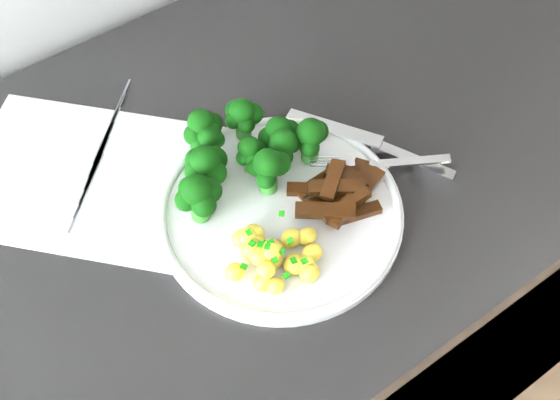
% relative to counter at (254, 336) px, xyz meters
% --- Properties ---
extents(counter, '(2.48, 0.62, 0.93)m').
position_rel_counter_xyz_m(counter, '(0.00, 0.00, 0.00)').
color(counter, black).
rests_on(counter, ground).
extents(recipe_paper, '(0.37, 0.37, 0.00)m').
position_rel_counter_xyz_m(recipe_paper, '(-0.15, 0.10, 0.47)').
color(recipe_paper, silver).
rests_on(recipe_paper, counter).
extents(plate, '(0.28, 0.28, 0.02)m').
position_rel_counter_xyz_m(plate, '(0.00, -0.07, 0.47)').
color(plate, white).
rests_on(plate, counter).
extents(broccoli, '(0.20, 0.14, 0.07)m').
position_rel_counter_xyz_m(broccoli, '(0.00, -0.00, 0.52)').
color(broccoli, '#26631C').
rests_on(broccoli, plate).
extents(potatoes, '(0.11, 0.10, 0.04)m').
position_rel_counter_xyz_m(potatoes, '(-0.04, -0.12, 0.49)').
color(potatoes, '#FDE74B').
rests_on(potatoes, plate).
extents(beef_strips, '(0.12, 0.09, 0.03)m').
position_rel_counter_xyz_m(beef_strips, '(0.07, -0.10, 0.49)').
color(beef_strips, black).
rests_on(beef_strips, plate).
extents(fork, '(0.14, 0.10, 0.02)m').
position_rel_counter_xyz_m(fork, '(0.14, -0.09, 0.48)').
color(fork, silver).
rests_on(fork, plate).
extents(knife, '(0.12, 0.20, 0.02)m').
position_rel_counter_xyz_m(knife, '(0.16, -0.08, 0.47)').
color(knife, silver).
rests_on(knife, plate).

